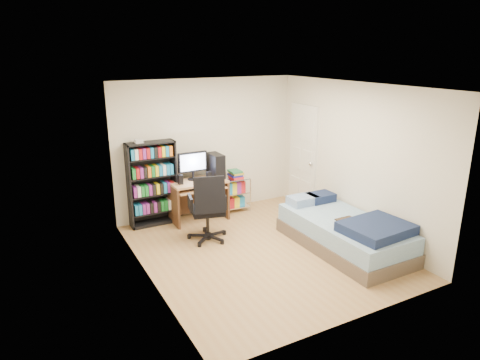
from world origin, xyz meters
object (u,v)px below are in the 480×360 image
media_shelf (152,183)px  office_chair (208,220)px  computer_desk (202,183)px  bed (345,232)px

media_shelf → office_chair: bearing=-62.3°
media_shelf → computer_desk: media_shelf is taller
media_shelf → bed: 3.34m
media_shelf → computer_desk: (0.88, -0.14, -0.09)m
media_shelf → bed: bearing=-45.5°
media_shelf → computer_desk: size_ratio=1.24×
office_chair → bed: (1.75, -1.28, -0.09)m
office_chair → computer_desk: bearing=85.1°
media_shelf → office_chair: 1.28m
computer_desk → bed: size_ratio=0.58×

